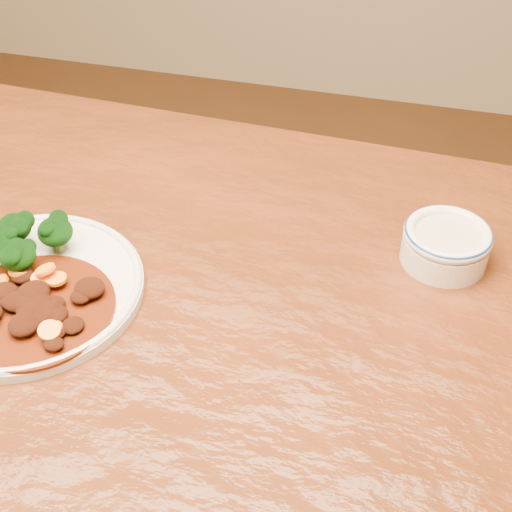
# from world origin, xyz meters

# --- Properties ---
(dining_table) EXTENTS (1.54, 0.97, 0.75)m
(dining_table) POSITION_xyz_m (0.00, 0.00, 0.67)
(dining_table) COLOR #58250F
(dining_table) RESTS_ON ground
(dinner_plate) EXTENTS (0.26, 0.26, 0.02)m
(dinner_plate) POSITION_xyz_m (-0.12, 0.02, 0.76)
(dinner_plate) COLOR silver
(dinner_plate) RESTS_ON dining_table
(broccoli_florets) EXTENTS (0.13, 0.09, 0.05)m
(broccoli_florets) POSITION_xyz_m (-0.16, 0.06, 0.79)
(broccoli_florets) COLOR olive
(broccoli_florets) RESTS_ON dinner_plate
(mince_stew) EXTENTS (0.18, 0.18, 0.03)m
(mince_stew) POSITION_xyz_m (-0.09, -0.02, 0.77)
(mince_stew) COLOR #4D1508
(mince_stew) RESTS_ON dinner_plate
(dip_bowl) EXTENTS (0.10, 0.10, 0.05)m
(dip_bowl) POSITION_xyz_m (0.34, 0.20, 0.78)
(dip_bowl) COLOR white
(dip_bowl) RESTS_ON dining_table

